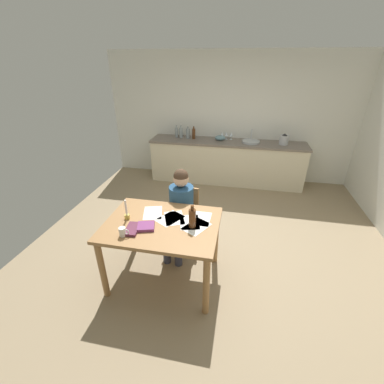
{
  "coord_description": "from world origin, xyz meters",
  "views": [
    {
      "loc": [
        0.31,
        -3.0,
        2.4
      ],
      "look_at": [
        -0.28,
        -0.06,
        0.85
      ],
      "focal_mm": 23.92,
      "sensor_mm": 36.0,
      "label": 1
    }
  ],
  "objects": [
    {
      "name": "bottle_vinegar",
      "position": [
        -1.01,
        2.32,
        1.01
      ],
      "size": [
        0.07,
        0.07,
        0.26
      ],
      "color": "#8C999E",
      "rests_on": "kitchen_counter"
    },
    {
      "name": "wine_glass_near_sink",
      "position": [
        0.06,
        2.39,
        1.01
      ],
      "size": [
        0.07,
        0.07,
        0.15
      ],
      "color": "silver",
      "rests_on": "kitchen_counter"
    },
    {
      "name": "wine_glass_by_kettle",
      "position": [
        -0.04,
        2.39,
        1.01
      ],
      "size": [
        0.07,
        0.07,
        0.15
      ],
      "color": "silver",
      "rests_on": "kitchen_counter"
    },
    {
      "name": "bottle_wine_red",
      "position": [
        -0.85,
        2.31,
        1.01
      ],
      "size": [
        0.08,
        0.08,
        0.25
      ],
      "color": "#8C999E",
      "rests_on": "kitchen_counter"
    },
    {
      "name": "kitchen_counter",
      "position": [
        0.0,
        2.24,
        0.45
      ],
      "size": [
        3.22,
        0.64,
        0.9
      ],
      "color": "beige",
      "rests_on": "ground"
    },
    {
      "name": "paper_notice",
      "position": [
        -0.42,
        -0.65,
        0.8
      ],
      "size": [
        0.33,
        0.36,
        0.0
      ],
      "primitive_type": "cube",
      "rotation": [
        0.0,
        0.0,
        -0.55
      ],
      "color": "white",
      "rests_on": "dining_table"
    },
    {
      "name": "wine_bottle_on_table",
      "position": [
        -0.14,
        -0.77,
        0.91
      ],
      "size": [
        0.08,
        0.08,
        0.27
      ],
      "color": "#593319",
      "rests_on": "dining_table"
    },
    {
      "name": "candlestick",
      "position": [
        -0.89,
        -0.75,
        0.86
      ],
      "size": [
        0.06,
        0.06,
        0.24
      ],
      "color": "gold",
      "rests_on": "dining_table"
    },
    {
      "name": "ground_plane",
      "position": [
        0.0,
        0.0,
        -0.02
      ],
      "size": [
        5.2,
        5.2,
        0.04
      ],
      "primitive_type": "cube",
      "color": "#937F60"
    },
    {
      "name": "person_seated",
      "position": [
        -0.42,
        -0.2,
        0.68
      ],
      "size": [
        0.36,
        0.61,
        1.19
      ],
      "color": "navy",
      "rests_on": "ground"
    },
    {
      "name": "paper_receipt",
      "position": [
        -0.19,
        -0.69,
        0.8
      ],
      "size": [
        0.28,
        0.34,
        0.0
      ],
      "primitive_type": "cube",
      "rotation": [
        0.0,
        0.0,
        0.27
      ],
      "color": "white",
      "rests_on": "dining_table"
    },
    {
      "name": "sink_unit",
      "position": [
        0.48,
        2.24,
        0.92
      ],
      "size": [
        0.36,
        0.36,
        0.24
      ],
      "color": "#B2B7BC",
      "rests_on": "kitchen_counter"
    },
    {
      "name": "book_magazine",
      "position": [
        -0.62,
        -0.88,
        0.82
      ],
      "size": [
        0.22,
        0.21,
        0.03
      ],
      "primitive_type": "cube",
      "rotation": [
        0.0,
        0.0,
        0.28
      ],
      "color": "#78366C",
      "rests_on": "dining_table"
    },
    {
      "name": "stovetop_kettle",
      "position": [
        1.11,
        2.24,
        1.0
      ],
      "size": [
        0.18,
        0.18,
        0.22
      ],
      "color": "#B7BABF",
      "rests_on": "kitchen_counter"
    },
    {
      "name": "paper_envelope",
      "position": [
        -0.1,
        -0.75,
        0.8
      ],
      "size": [
        0.33,
        0.36,
        0.0
      ],
      "primitive_type": "cube",
      "rotation": [
        0.0,
        0.0,
        -0.51
      ],
      "color": "white",
      "rests_on": "dining_table"
    },
    {
      "name": "book_cookery",
      "position": [
        -0.75,
        -0.95,
        0.81
      ],
      "size": [
        0.16,
        0.25,
        0.03
      ],
      "primitive_type": "cube",
      "rotation": [
        0.0,
        0.0,
        0.11
      ],
      "color": "#5F2A41",
      "rests_on": "dining_table"
    },
    {
      "name": "coffee_mug",
      "position": [
        -0.8,
        -1.06,
        0.85
      ],
      "size": [
        0.11,
        0.07,
        0.1
      ],
      "color": "white",
      "rests_on": "dining_table"
    },
    {
      "name": "wall_back",
      "position": [
        0.0,
        2.6,
        1.3
      ],
      "size": [
        5.2,
        0.12,
        2.6
      ],
      "primitive_type": "cube",
      "color": "silver",
      "rests_on": "ground"
    },
    {
      "name": "bottle_sauce",
      "position": [
        -0.73,
        2.3,
        1.01
      ],
      "size": [
        0.07,
        0.07,
        0.26
      ],
      "color": "#593319",
      "rests_on": "kitchen_counter"
    },
    {
      "name": "paper_letter",
      "position": [
        -0.37,
        -0.64,
        0.8
      ],
      "size": [
        0.31,
        0.35,
        0.0
      ],
      "primitive_type": "cube",
      "rotation": [
        0.0,
        0.0,
        0.38
      ],
      "color": "white",
      "rests_on": "dining_table"
    },
    {
      "name": "mixing_bowl",
      "position": [
        -0.16,
        2.3,
        0.95
      ],
      "size": [
        0.21,
        0.21,
        0.1
      ],
      "primitive_type": "ellipsoid",
      "color": "#668C99",
      "rests_on": "kitchen_counter"
    },
    {
      "name": "dining_table",
      "position": [
        -0.48,
        -0.76,
        0.68
      ],
      "size": [
        1.26,
        0.93,
        0.8
      ],
      "color": "#9E7042",
      "rests_on": "ground"
    },
    {
      "name": "bottle_oil",
      "position": [
        -1.11,
        2.34,
        1.01
      ],
      "size": [
        0.06,
        0.06,
        0.26
      ],
      "color": "#8C999E",
      "rests_on": "kitchen_counter"
    },
    {
      "name": "chair_at_table",
      "position": [
        -0.4,
        -0.06,
        0.47
      ],
      "size": [
        0.44,
        0.44,
        0.85
      ],
      "color": "#9E7042",
      "rests_on": "ground"
    },
    {
      "name": "paper_bill",
      "position": [
        -0.07,
        -0.59,
        0.8
      ],
      "size": [
        0.21,
        0.3,
        0.0
      ],
      "primitive_type": "cube",
      "rotation": [
        0.0,
        0.0,
        -0.01
      ],
      "color": "white",
      "rests_on": "dining_table"
    },
    {
      "name": "wine_glass_back_left",
      "position": [
        -0.13,
        2.39,
        1.01
      ],
      "size": [
        0.07,
        0.07,
        0.15
      ],
      "color": "silver",
      "rests_on": "kitchen_counter"
    },
    {
      "name": "paper_flyer",
      "position": [
        -0.65,
        -0.58,
        0.8
      ],
      "size": [
        0.28,
        0.34,
        0.0
      ],
      "primitive_type": "cube",
      "rotation": [
        0.0,
        0.0,
        0.28
      ],
      "color": "white",
      "rests_on": "dining_table"
    }
  ]
}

